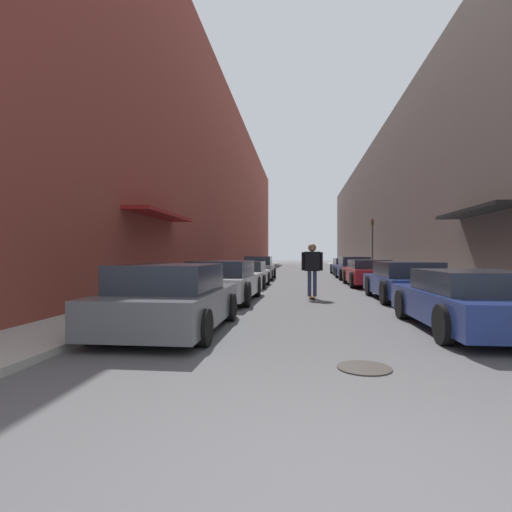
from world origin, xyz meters
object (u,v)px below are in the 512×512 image
at_px(parked_car_right_1, 406,281).
at_px(skateboarder, 312,265).
at_px(parked_car_right_4, 345,267).
at_px(parked_car_left_2, 247,274).
at_px(manhole_cover, 364,368).
at_px(traffic_light, 372,240).
at_px(parked_car_left_0, 171,299).
at_px(parked_car_left_3, 259,268).
at_px(parked_car_right_0, 468,301).
at_px(parked_car_right_3, 354,268).
at_px(parked_car_left_1, 223,281).
at_px(parked_car_right_2, 368,273).

bearing_deg(parked_car_right_1, skateboarder, 176.46).
bearing_deg(parked_car_right_4, parked_car_left_2, -116.02).
xyz_separation_m(manhole_cover, traffic_light, (4.43, 24.60, 2.51)).
height_order(parked_car_left_0, manhole_cover, parked_car_left_0).
height_order(parked_car_left_0, parked_car_left_3, parked_car_left_3).
bearing_deg(traffic_light, parked_car_left_0, -109.02).
relative_size(parked_car_left_0, parked_car_right_0, 0.92).
bearing_deg(manhole_cover, parked_car_left_2, 104.18).
bearing_deg(skateboarder, parked_car_right_1, -3.54).
bearing_deg(parked_car_left_0, skateboarder, 64.69).
relative_size(parked_car_right_3, parked_car_right_4, 0.87).
height_order(parked_car_left_3, manhole_cover, parked_car_left_3).
height_order(parked_car_left_2, traffic_light, traffic_light).
bearing_deg(parked_car_right_0, parked_car_left_2, 119.23).
bearing_deg(manhole_cover, parked_car_left_1, 114.38).
bearing_deg(parked_car_right_1, parked_car_right_3, 91.08).
bearing_deg(parked_car_right_2, traffic_light, 78.97).
height_order(parked_car_right_2, traffic_light, traffic_light).
xyz_separation_m(parked_car_left_0, parked_car_left_1, (0.05, 5.01, 0.01)).
bearing_deg(parked_car_left_0, parked_car_left_3, 90.00).
bearing_deg(parked_car_left_0, parked_car_right_3, 71.48).
distance_m(parked_car_left_3, skateboarder, 10.83).
xyz_separation_m(parked_car_left_3, parked_car_right_2, (5.66, -4.71, -0.04)).
xyz_separation_m(parked_car_left_3, parked_car_right_4, (5.81, 6.10, -0.06)).
height_order(parked_car_left_3, skateboarder, skateboarder).
bearing_deg(parked_car_left_2, parked_car_right_0, -60.77).
bearing_deg(manhole_cover, parked_car_right_4, 84.22).
bearing_deg(parked_car_left_3, traffic_light, 37.43).
distance_m(parked_car_left_0, parked_car_right_0, 5.74).
bearing_deg(parked_car_right_1, parked_car_left_2, 140.10).
distance_m(parked_car_left_0, parked_car_right_1, 8.32).
height_order(parked_car_right_4, manhole_cover, parked_car_right_4).
distance_m(parked_car_right_4, traffic_light, 2.73).
xyz_separation_m(parked_car_right_0, parked_car_right_4, (0.11, 21.97, 0.02)).
relative_size(parked_car_left_1, parked_car_left_2, 1.16).
height_order(parked_car_right_4, skateboarder, skateboarder).
distance_m(parked_car_left_0, parked_car_left_3, 16.52).
distance_m(parked_car_left_0, parked_car_right_3, 17.82).
bearing_deg(parked_car_right_1, parked_car_left_1, -171.36).
distance_m(parked_car_left_3, parked_car_right_2, 7.36).
bearing_deg(parked_car_right_4, parked_car_left_1, -108.13).
bearing_deg(manhole_cover, parked_car_left_3, 100.02).
xyz_separation_m(parked_car_left_1, parked_car_left_3, (-0.05, 11.50, 0.02)).
xyz_separation_m(parked_car_left_2, parked_car_left_3, (-0.03, 5.74, 0.08)).
xyz_separation_m(parked_car_left_0, skateboarder, (2.88, 6.08, 0.53)).
bearing_deg(parked_car_right_0, parked_car_left_0, -173.50).
relative_size(parked_car_left_0, skateboarder, 2.16).
bearing_deg(parked_car_left_1, traffic_light, 66.20).
bearing_deg(parked_car_right_3, parked_car_right_0, -89.86).
distance_m(parked_car_right_0, parked_car_right_3, 16.25).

